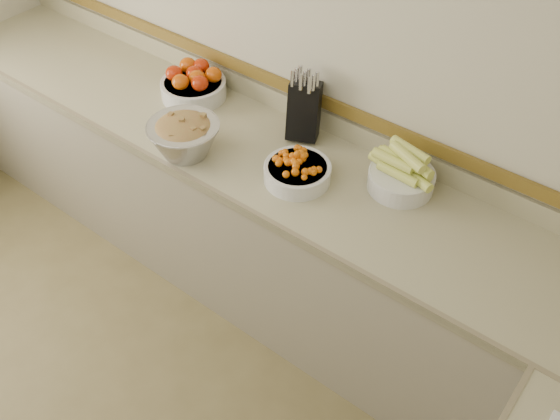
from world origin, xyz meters
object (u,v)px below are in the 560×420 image
Objects in this scene: knife_block at (304,109)px; rhubarb_bowl at (184,136)px; tomato_bowl at (194,84)px; corn_bowl at (402,174)px; cherry_tomato_bowl at (298,170)px.

knife_block reaches higher than rhubarb_bowl.
tomato_bowl is 1.05× the size of corn_bowl.
rhubarb_bowl is (-0.33, -0.43, -0.04)m from knife_block.
knife_block is 0.33m from cherry_tomato_bowl.
rhubarb_bowl is at bearing -51.40° from tomato_bowl.
cherry_tomato_bowl is 0.43m from corn_bowl.
tomato_bowl is 1.13× the size of cherry_tomato_bowl.
corn_bowl is (0.37, 0.22, 0.02)m from cherry_tomato_bowl.
corn_bowl reaches higher than rhubarb_bowl.
knife_block is 1.18× the size of cherry_tomato_bowl.
knife_block is at bearing 174.46° from corn_bowl.
tomato_bowl is 0.45m from rhubarb_bowl.
corn_bowl is 0.95m from rhubarb_bowl.
tomato_bowl is at bearing -178.76° from corn_bowl.
cherry_tomato_bowl is 0.93× the size of corn_bowl.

